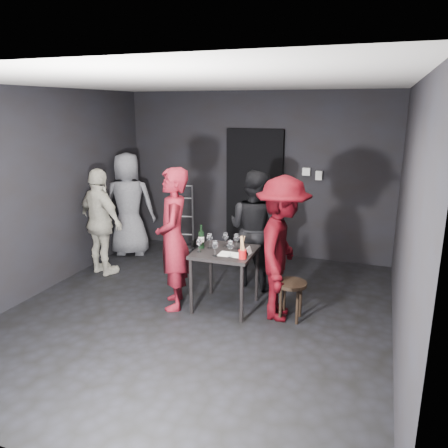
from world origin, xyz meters
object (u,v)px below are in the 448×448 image
(tasting_table, at_px, (225,258))
(woman_black, at_px, (254,224))
(bystander_grey, at_px, (128,197))
(server_red, at_px, (173,227))
(man_maroon, at_px, (282,239))
(wine_bottle, at_px, (201,239))
(stool, at_px, (291,289))
(bystander_cream, at_px, (101,219))
(breadstick_cup, at_px, (243,248))
(hand_truck, at_px, (184,236))

(tasting_table, distance_m, woman_black, 0.88)
(tasting_table, relative_size, bystander_grey, 0.38)
(tasting_table, relative_size, server_red, 0.36)
(woman_black, xyz_separation_m, man_maroon, (0.58, -0.85, 0.09))
(server_red, bearing_deg, man_maroon, 72.02)
(bystander_grey, distance_m, wine_bottle, 2.37)
(server_red, xyz_separation_m, wine_bottle, (0.30, 0.17, -0.17))
(server_red, relative_size, woman_black, 1.17)
(stool, bearing_deg, bystander_cream, 170.39)
(server_red, distance_m, breadstick_cup, 0.91)
(man_maroon, bearing_deg, wine_bottle, 84.91)
(bystander_cream, bearing_deg, stool, -169.68)
(tasting_table, distance_m, server_red, 0.74)
(server_red, height_order, wine_bottle, server_red)
(wine_bottle, bearing_deg, man_maroon, -0.09)
(bystander_grey, xyz_separation_m, wine_bottle, (1.91, -1.40, -0.13))
(man_maroon, bearing_deg, woman_black, 29.24)
(breadstick_cup, bearing_deg, tasting_table, 144.85)
(stool, relative_size, wine_bottle, 1.56)
(woman_black, height_order, man_maroon, man_maroon)
(stool, bearing_deg, hand_truck, 139.02)
(tasting_table, distance_m, wine_bottle, 0.38)
(man_maroon, bearing_deg, tasting_table, 84.20)
(wine_bottle, bearing_deg, server_red, -151.08)
(wine_bottle, relative_size, breadstick_cup, 1.05)
(woman_black, relative_size, wine_bottle, 5.88)
(server_red, bearing_deg, tasting_table, 80.84)
(bystander_cream, bearing_deg, bystander_grey, -63.92)
(woman_black, height_order, wine_bottle, woman_black)
(tasting_table, distance_m, breadstick_cup, 0.42)
(breadstick_cup, bearing_deg, bystander_grey, 147.58)
(woman_black, distance_m, breadstick_cup, 1.06)
(woman_black, height_order, bystander_grey, bystander_grey)
(hand_truck, xyz_separation_m, server_red, (0.90, -2.18, 0.82))
(bystander_cream, xyz_separation_m, bystander_grey, (-0.10, 0.93, 0.15))
(tasting_table, bearing_deg, breadstick_cup, -35.15)
(man_maroon, xyz_separation_m, bystander_cream, (-2.82, 0.47, -0.12))
(stool, xyz_separation_m, breadstick_cup, (-0.55, -0.16, 0.50))
(hand_truck, distance_m, server_red, 2.49)
(stool, relative_size, bystander_grey, 0.24)
(man_maroon, xyz_separation_m, bystander_grey, (-2.92, 1.40, 0.03))
(tasting_table, height_order, breadstick_cup, breadstick_cup)
(man_maroon, xyz_separation_m, breadstick_cup, (-0.42, -0.19, -0.09))
(woman_black, bearing_deg, stool, 145.15)
(breadstick_cup, bearing_deg, server_red, 178.23)
(wine_bottle, bearing_deg, bystander_grey, 143.78)
(woman_black, bearing_deg, hand_truck, -19.13)
(man_maroon, height_order, bystander_cream, man_maroon)
(hand_truck, bearing_deg, wine_bottle, -71.08)
(tasting_table, bearing_deg, man_maroon, -0.80)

